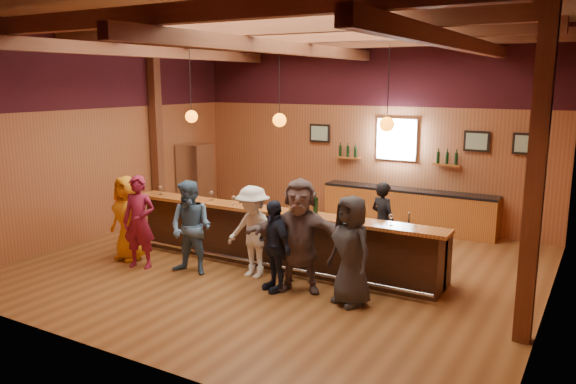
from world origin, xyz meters
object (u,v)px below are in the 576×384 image
back_bar_cabinet (407,209)px  customer_orange (128,218)px  customer_denim (191,228)px  customer_white (253,232)px  stainless_fridge (196,179)px  bartender (383,221)px  bar_counter (285,237)px  customer_redvest (139,222)px  ice_bucket (295,205)px  bottle_a (307,205)px  customer_navy (274,246)px  customer_brown (300,235)px  customer_dark (351,251)px

back_bar_cabinet → customer_orange: size_ratio=2.45×
customer_denim → customer_white: (1.03, 0.41, -0.03)m
customer_orange → customer_white: (2.62, 0.37, -0.01)m
stainless_fridge → customer_white: 5.20m
customer_denim → bartender: (2.65, 2.43, -0.08)m
bar_counter → customer_white: (-0.12, -0.88, 0.29)m
customer_redvest → ice_bucket: bearing=9.0°
ice_bucket → bartender: bearing=51.7°
stainless_fridge → bottle_a: size_ratio=5.00×
customer_navy → bartender: bearing=96.0°
customer_orange → bartender: 4.86m
stainless_fridge → customer_brown: 6.12m
bottle_a → bartender: bearing=57.1°
customer_white → customer_redvest: bearing=-159.0°
bartender → ice_bucket: 1.87m
ice_bucket → bottle_a: (0.23, 0.04, 0.03)m
stainless_fridge → customer_denim: 4.77m
bar_counter → customer_orange: 3.03m
customer_dark → bottle_a: bearing=169.1°
customer_white → bottle_a: 1.06m
bar_counter → customer_dark: bearing=-32.1°
stainless_fridge → customer_brown: (5.02, -3.51, 0.03)m
customer_orange → stainless_fridge: bearing=117.9°
customer_brown → bottle_a: bearing=90.9°
customer_dark → bottle_a: (-1.25, 0.92, 0.40)m
customer_denim → customer_navy: 1.69m
customer_denim → ice_bucket: (1.53, 1.01, 0.38)m
customer_white → customer_brown: customer_brown is taller
customer_redvest → customer_white: size_ratio=1.06×
customer_white → ice_bucket: 0.88m
back_bar_cabinet → ice_bucket: 4.00m
stainless_fridge → customer_white: stainless_fridge is taller
back_bar_cabinet → customer_white: customer_white is taller
bartender → ice_bucket: size_ratio=6.84×
customer_denim → bar_counter: bearing=41.6°
stainless_fridge → customer_denim: (2.96, -3.74, -0.06)m
customer_white → bottle_a: (0.72, 0.64, 0.44)m
back_bar_cabinet → customer_redvest: (-3.39, -5.06, 0.38)m
customer_brown → customer_orange: bearing=163.5°
bar_counter → bottle_a: bottle_a is taller
back_bar_cabinet → customer_white: bearing=-106.3°
customer_dark → back_bar_cabinet: bearing=123.3°
customer_orange → ice_bucket: customer_orange is taller
customer_redvest → customer_white: (2.08, 0.61, -0.05)m
customer_navy → customer_brown: customer_brown is taller
bar_counter → bartender: bartender is taller
customer_orange → customer_redvest: 0.59m
stainless_fridge → customer_dark: stainless_fridge is taller
customer_redvest → customer_navy: size_ratio=1.13×
customer_redvest → bartender: (3.69, 2.63, -0.09)m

